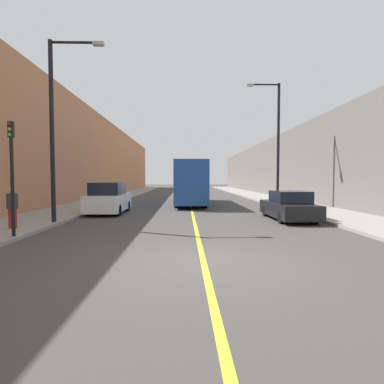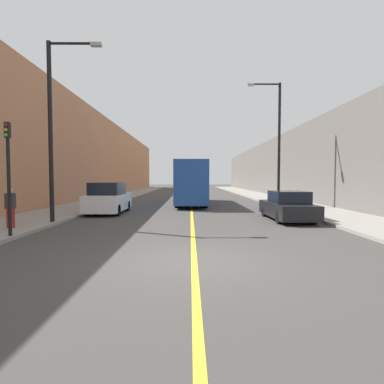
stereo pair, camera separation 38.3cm
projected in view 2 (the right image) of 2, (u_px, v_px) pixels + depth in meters
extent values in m
plane|color=#3F3D3A|center=(194.00, 261.00, 7.88)|extent=(200.00, 200.00, 0.00)
cube|color=gray|center=(126.00, 195.00, 37.79)|extent=(3.80, 72.00, 0.14)
cube|color=gray|center=(256.00, 195.00, 37.91)|extent=(3.80, 72.00, 0.14)
cube|color=#B2724C|center=(94.00, 158.00, 37.55)|extent=(4.00, 72.00, 9.51)
cube|color=#66605B|center=(287.00, 167.00, 37.77)|extent=(4.00, 72.00, 7.14)
cube|color=gold|center=(191.00, 196.00, 37.85)|extent=(0.16, 72.00, 0.01)
cube|color=#1E4793|center=(191.00, 182.00, 25.39)|extent=(2.44, 10.48, 3.20)
cube|color=black|center=(191.00, 174.00, 20.16)|extent=(2.07, 0.04, 1.44)
cylinder|color=black|center=(178.00, 201.00, 22.20)|extent=(0.54, 1.00, 1.00)
cylinder|color=black|center=(204.00, 201.00, 22.22)|extent=(0.54, 1.00, 1.00)
cylinder|color=black|center=(181.00, 196.00, 28.69)|extent=(0.54, 1.00, 1.00)
cylinder|color=black|center=(201.00, 196.00, 28.70)|extent=(0.54, 1.00, 1.00)
cube|color=silver|center=(109.00, 202.00, 18.70)|extent=(1.99, 4.48, 0.99)
cube|color=black|center=(108.00, 188.00, 18.44)|extent=(1.75, 2.46, 0.74)
cube|color=black|center=(98.00, 202.00, 16.49)|extent=(1.69, 0.04, 0.44)
cylinder|color=black|center=(89.00, 210.00, 17.33)|extent=(0.44, 0.68, 0.68)
cylinder|color=black|center=(116.00, 210.00, 17.34)|extent=(0.44, 0.68, 0.68)
cylinder|color=black|center=(103.00, 206.00, 20.10)|extent=(0.44, 0.68, 0.68)
cylinder|color=black|center=(126.00, 206.00, 20.11)|extent=(0.44, 0.68, 0.68)
cube|color=black|center=(287.00, 209.00, 15.73)|extent=(1.89, 4.56, 0.72)
cube|color=black|center=(289.00, 197.00, 15.47)|extent=(1.67, 2.05, 0.62)
cube|color=black|center=(303.00, 212.00, 13.48)|extent=(1.61, 0.04, 0.33)
cylinder|color=black|center=(281.00, 217.00, 14.32)|extent=(0.42, 0.62, 0.62)
cylinder|color=black|center=(312.00, 217.00, 14.33)|extent=(0.42, 0.62, 0.62)
cylinder|color=black|center=(266.00, 211.00, 17.15)|extent=(0.42, 0.62, 0.62)
cylinder|color=black|center=(292.00, 211.00, 17.16)|extent=(0.42, 0.62, 0.62)
cylinder|color=black|center=(50.00, 133.00, 13.94)|extent=(0.20, 0.20, 8.36)
cylinder|color=black|center=(72.00, 43.00, 13.76)|extent=(2.19, 0.12, 0.12)
cube|color=#999993|center=(96.00, 45.00, 13.77)|extent=(0.50, 0.24, 0.16)
cylinder|color=black|center=(279.00, 145.00, 22.54)|extent=(0.20, 0.20, 9.18)
cylinder|color=black|center=(265.00, 84.00, 22.33)|extent=(2.19, 0.12, 0.12)
cube|color=#999993|center=(251.00, 85.00, 22.32)|extent=(0.50, 0.24, 0.16)
cylinder|color=black|center=(9.00, 187.00, 10.58)|extent=(0.12, 0.12, 3.47)
cube|color=black|center=(7.00, 130.00, 10.49)|extent=(0.16, 0.16, 0.55)
cylinder|color=#B21919|center=(6.00, 124.00, 10.39)|extent=(0.11, 0.02, 0.11)
cylinder|color=gold|center=(6.00, 130.00, 10.40)|extent=(0.11, 0.02, 0.11)
cylinder|color=#26E53F|center=(6.00, 135.00, 10.41)|extent=(0.11, 0.02, 0.11)
cylinder|color=maroon|center=(9.00, 218.00, 12.33)|extent=(0.17, 0.17, 0.80)
cylinder|color=maroon|center=(13.00, 218.00, 12.33)|extent=(0.17, 0.17, 0.80)
cube|color=#2D2D33|center=(10.00, 201.00, 12.30)|extent=(0.37, 0.20, 0.63)
sphere|color=tan|center=(10.00, 190.00, 12.28)|extent=(0.23, 0.23, 0.23)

